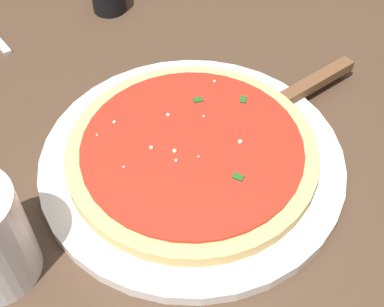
# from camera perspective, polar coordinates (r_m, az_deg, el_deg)

# --- Properties ---
(restaurant_table) EXTENTS (1.04, 0.80, 0.72)m
(restaurant_table) POSITION_cam_1_polar(r_m,az_deg,el_deg) (0.74, 1.18, -6.11)
(restaurant_table) COLOR black
(restaurant_table) RESTS_ON ground_plane
(serving_plate) EXTENTS (0.36, 0.36, 0.02)m
(serving_plate) POSITION_cam_1_polar(r_m,az_deg,el_deg) (0.61, -0.00, -0.75)
(serving_plate) COLOR white
(serving_plate) RESTS_ON restaurant_table
(pizza) EXTENTS (0.30, 0.30, 0.02)m
(pizza) POSITION_cam_1_polar(r_m,az_deg,el_deg) (0.60, 0.00, 0.33)
(pizza) COLOR #DBB26B
(pizza) RESTS_ON serving_plate
(pizza_server) EXTENTS (0.21, 0.16, 0.01)m
(pizza_server) POSITION_cam_1_polar(r_m,az_deg,el_deg) (0.69, 11.43, 6.50)
(pizza_server) COLOR silver
(pizza_server) RESTS_ON serving_plate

